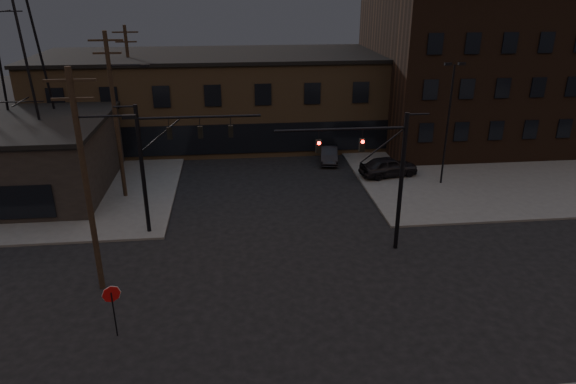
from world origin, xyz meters
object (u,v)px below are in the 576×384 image
at_px(traffic_signal_near, 382,169).
at_px(stop_sign, 112,300).
at_px(traffic_signal_far, 163,155).
at_px(parked_car_lot_a, 389,166).
at_px(car_crossing, 329,154).
at_px(parked_car_lot_b, 450,147).

bearing_deg(traffic_signal_near, stop_sign, -154.10).
relative_size(traffic_signal_near, stop_sign, 3.23).
height_order(traffic_signal_far, parked_car_lot_a, traffic_signal_far).
bearing_deg(parked_car_lot_a, car_crossing, 31.02).
distance_m(stop_sign, parked_car_lot_a, 24.98).
bearing_deg(traffic_signal_near, car_crossing, 89.59).
height_order(parked_car_lot_b, car_crossing, car_crossing).
xyz_separation_m(stop_sign, parked_car_lot_b, (24.57, 22.91, -1.11)).
xyz_separation_m(traffic_signal_far, parked_car_lot_a, (16.13, 7.90, -4.08)).
height_order(traffic_signal_near, traffic_signal_far, same).
relative_size(traffic_signal_near, parked_car_lot_a, 1.74).
bearing_deg(parked_car_lot_b, stop_sign, 146.55).
bearing_deg(parked_car_lot_a, parked_car_lot_b, -66.23).
height_order(traffic_signal_near, stop_sign, traffic_signal_near).
height_order(traffic_signal_far, car_crossing, traffic_signal_far).
bearing_deg(traffic_signal_far, stop_sign, -97.32).
distance_m(traffic_signal_near, parked_car_lot_a, 12.75).
relative_size(traffic_signal_near, car_crossing, 1.98).
xyz_separation_m(traffic_signal_far, car_crossing, (12.19, 12.23, -4.35)).
bearing_deg(traffic_signal_far, car_crossing, 45.09).
distance_m(parked_car_lot_a, parked_car_lot_b, 8.74).
height_order(traffic_signal_far, parked_car_lot_b, traffic_signal_far).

